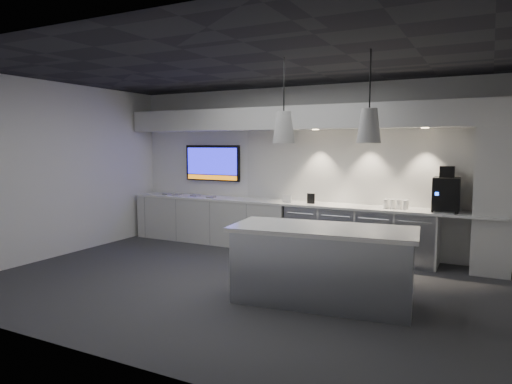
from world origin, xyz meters
The scene contains 27 objects.
floor centered at (0.00, 0.00, 0.00)m, with size 7.00×7.00×0.00m, color #323235.
ceiling centered at (0.00, 0.00, 3.00)m, with size 7.00×7.00×0.00m, color black.
wall_back centered at (0.00, 2.50, 1.50)m, with size 7.00×7.00×0.00m, color white.
wall_front centered at (0.00, -2.50, 1.50)m, with size 7.00×7.00×0.00m, color white.
wall_left centered at (-3.50, 0.00, 1.50)m, with size 7.00×7.00×0.00m, color white.
back_counter centered at (0.00, 2.17, 0.88)m, with size 6.80×0.65×0.04m, color white.
left_base_cabinets centered at (-1.75, 2.17, 0.43)m, with size 3.30×0.63×0.86m, color silver.
fridge_unit_a centered at (0.25, 2.17, 0.42)m, with size 0.60×0.61×0.85m, color #9CA0A5.
fridge_unit_b centered at (0.88, 2.17, 0.42)m, with size 0.60×0.61×0.85m, color #9CA0A5.
fridge_unit_c centered at (1.51, 2.17, 0.42)m, with size 0.60×0.61×0.85m, color #9CA0A5.
fridge_unit_d centered at (2.14, 2.17, 0.42)m, with size 0.60×0.61×0.85m, color #9CA0A5.
backsplash centered at (1.20, 2.48, 1.55)m, with size 4.60×0.03×1.30m, color silver.
soffit centered at (0.00, 2.20, 2.40)m, with size 6.90×0.60×0.40m, color silver.
column centered at (3.20, 2.20, 1.30)m, with size 0.55×0.55×2.60m, color silver.
wall_tv centered at (-1.90, 2.45, 1.56)m, with size 1.25×0.07×0.72m.
island centered at (1.36, -0.17, 0.47)m, with size 2.32×1.21×0.94m.
bin centered at (0.28, -0.26, 0.21)m, with size 0.30×0.30×0.43m, color #9CA0A5.
coffee_machine centered at (2.54, 2.20, 1.19)m, with size 0.39×0.56×0.70m.
sign_black centered at (0.35, 2.12, 0.99)m, with size 0.14×0.02×0.18m, color black.
sign_white centered at (-0.08, 2.06, 0.97)m, with size 0.18×0.02×0.14m, color white.
cup_cluster centered at (1.80, 2.14, 0.98)m, with size 0.38×0.18×0.15m, color white, non-canonical shape.
tray_a centered at (-2.80, 2.11, 0.91)m, with size 0.16×0.16×0.03m, color gray.
tray_b centered at (-2.54, 2.12, 0.91)m, with size 0.16×0.16×0.03m, color gray.
tray_c centered at (-2.13, 2.16, 0.91)m, with size 0.16×0.16×0.03m, color gray.
tray_d centered at (-1.71, 2.08, 0.91)m, with size 0.16×0.16×0.03m, color gray.
pendant_left centered at (0.83, -0.17, 2.15)m, with size 0.27×0.27×1.09m.
pendant_right centered at (1.89, -0.17, 2.15)m, with size 0.27×0.27×1.09m.
Camera 1 is at (3.13, -5.40, 1.94)m, focal length 32.00 mm.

